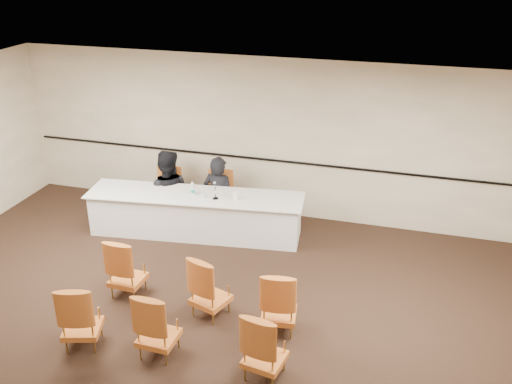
% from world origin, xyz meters
% --- Properties ---
extents(floor, '(10.00, 10.00, 0.00)m').
position_xyz_m(floor, '(0.00, 0.00, 0.00)').
color(floor, black).
rests_on(floor, ground).
extents(ceiling, '(10.00, 10.00, 0.00)m').
position_xyz_m(ceiling, '(0.00, 0.00, 3.00)').
color(ceiling, white).
rests_on(ceiling, ground).
extents(wall_back, '(10.00, 0.04, 3.00)m').
position_xyz_m(wall_back, '(0.00, 4.00, 1.50)').
color(wall_back, '#B8B190').
rests_on(wall_back, ground).
extents(wall_rail, '(9.80, 0.04, 0.03)m').
position_xyz_m(wall_rail, '(0.00, 3.96, 1.10)').
color(wall_rail, black).
rests_on(wall_rail, wall_back).
extents(panel_table, '(3.90, 1.34, 0.77)m').
position_xyz_m(panel_table, '(-1.08, 2.78, 0.38)').
color(panel_table, white).
rests_on(panel_table, ground).
extents(panelist_main, '(0.67, 0.47, 1.73)m').
position_xyz_m(panelist_main, '(-0.85, 3.38, 0.42)').
color(panelist_main, black).
rests_on(panelist_main, ground).
extents(panelist_main_chair, '(0.56, 0.56, 0.95)m').
position_xyz_m(panelist_main_chair, '(-0.85, 3.38, 0.47)').
color(panelist_main_chair, '#C34F23').
rests_on(panelist_main_chair, ground).
extents(panelist_second, '(1.05, 0.90, 1.85)m').
position_xyz_m(panelist_second, '(-1.83, 3.26, 0.42)').
color(panelist_second, black).
rests_on(panelist_second, ground).
extents(panelist_second_chair, '(0.56, 0.56, 0.95)m').
position_xyz_m(panelist_second_chair, '(-1.83, 3.26, 0.47)').
color(panelist_second_chair, '#C34F23').
rests_on(panelist_second_chair, ground).
extents(papers, '(0.33, 0.26, 0.00)m').
position_xyz_m(papers, '(-0.50, 2.80, 0.77)').
color(papers, white).
rests_on(papers, panel_table).
extents(microphone, '(0.17, 0.22, 0.27)m').
position_xyz_m(microphone, '(-0.67, 2.72, 0.90)').
color(microphone, black).
rests_on(microphone, panel_table).
extents(water_bottle, '(0.09, 0.09, 0.24)m').
position_xyz_m(water_bottle, '(-1.11, 2.78, 0.89)').
color(water_bottle, teal).
rests_on(water_bottle, panel_table).
extents(drinking_glass, '(0.07, 0.07, 0.10)m').
position_xyz_m(drinking_glass, '(-0.90, 2.72, 0.82)').
color(drinking_glass, silver).
rests_on(drinking_glass, panel_table).
extents(coffee_cup, '(0.12, 0.12, 0.14)m').
position_xyz_m(coffee_cup, '(-0.33, 2.80, 0.84)').
color(coffee_cup, white).
rests_on(coffee_cup, panel_table).
extents(aud_chair_front_left, '(0.52, 0.52, 0.95)m').
position_xyz_m(aud_chair_front_left, '(-1.34, 0.72, 0.47)').
color(aud_chair_front_left, '#C34F23').
rests_on(aud_chair_front_left, ground).
extents(aud_chair_front_mid, '(0.63, 0.63, 0.95)m').
position_xyz_m(aud_chair_front_mid, '(0.02, 0.58, 0.47)').
color(aud_chair_front_mid, '#C34F23').
rests_on(aud_chair_front_mid, ground).
extents(aud_chair_front_right, '(0.57, 0.57, 0.95)m').
position_xyz_m(aud_chair_front_right, '(1.03, 0.52, 0.47)').
color(aud_chair_front_right, '#C34F23').
rests_on(aud_chair_front_right, ground).
extents(aud_chair_back_left, '(0.63, 0.63, 0.95)m').
position_xyz_m(aud_chair_back_left, '(-1.35, -0.50, 0.47)').
color(aud_chair_back_left, '#C34F23').
rests_on(aud_chair_back_left, ground).
extents(aud_chair_back_mid, '(0.52, 0.52, 0.95)m').
position_xyz_m(aud_chair_back_mid, '(-0.32, -0.38, 0.47)').
color(aud_chair_back_mid, '#C34F23').
rests_on(aud_chair_back_mid, ground).
extents(aud_chair_back_right, '(0.57, 0.57, 0.95)m').
position_xyz_m(aud_chair_back_right, '(1.08, -0.40, 0.47)').
color(aud_chair_back_right, '#C34F23').
rests_on(aud_chair_back_right, ground).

